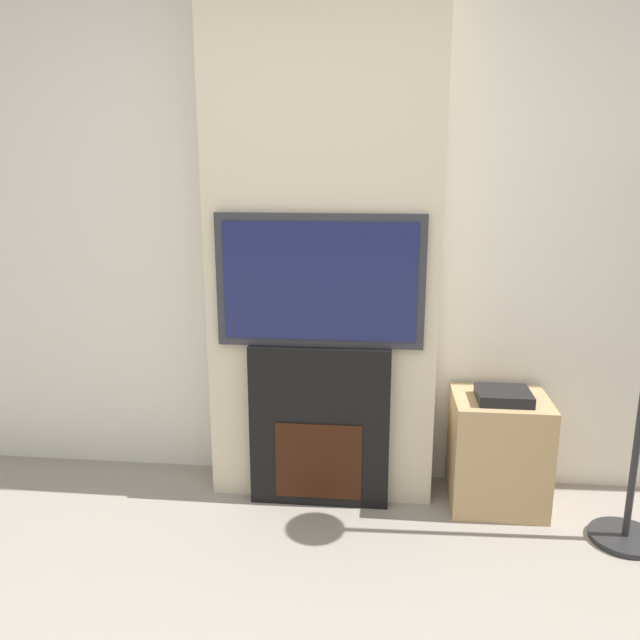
{
  "coord_description": "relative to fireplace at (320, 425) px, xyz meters",
  "views": [
    {
      "loc": [
        0.29,
        -1.03,
        1.58
      ],
      "look_at": [
        0.0,
        1.72,
        0.9
      ],
      "focal_mm": 35.0,
      "sensor_mm": 36.0,
      "label": 1
    }
  ],
  "objects": [
    {
      "name": "chimney_breast",
      "position": [
        0.0,
        0.14,
        0.96
      ],
      "size": [
        1.07,
        0.28,
        2.7
      ],
      "color": "beige",
      "rests_on": "ground_plane"
    },
    {
      "name": "television",
      "position": [
        0.0,
        -0.0,
        0.7
      ],
      "size": [
        0.94,
        0.07,
        0.6
      ],
      "color": "#2D2D33",
      "rests_on": "fireplace"
    },
    {
      "name": "fireplace",
      "position": [
        0.0,
        0.0,
        0.0
      ],
      "size": [
        0.66,
        0.15,
        0.78
      ],
      "color": "black",
      "rests_on": "ground_plane"
    },
    {
      "name": "wall_back",
      "position": [
        0.0,
        0.31,
        0.96
      ],
      "size": [
        6.0,
        0.06,
        2.7
      ],
      "color": "silver",
      "rests_on": "ground_plane"
    },
    {
      "name": "media_stand",
      "position": [
        0.84,
        0.06,
        -0.11
      ],
      "size": [
        0.44,
        0.39,
        0.59
      ],
      "color": "tan",
      "rests_on": "ground_plane"
    }
  ]
}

